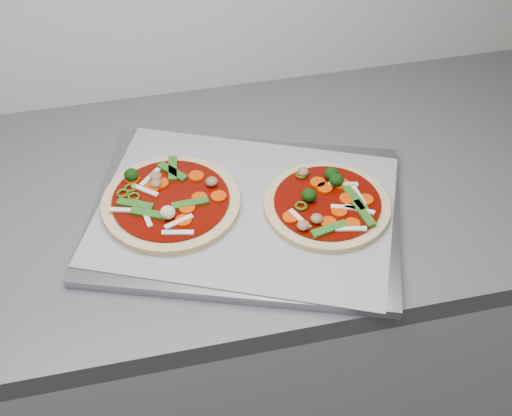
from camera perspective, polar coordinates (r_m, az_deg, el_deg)
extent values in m
cube|color=#B4B4B2|center=(1.56, -15.86, -13.55)|extent=(3.60, 0.60, 0.86)
cube|color=gray|center=(1.14, -0.83, -0.40)|extent=(0.58, 0.50, 0.02)
cube|color=#95959B|center=(1.13, -0.84, -0.08)|extent=(0.56, 0.49, 0.00)
cylinder|color=tan|center=(1.14, -6.80, 0.40)|extent=(0.31, 0.31, 0.01)
cylinder|color=#690B00|center=(1.13, -6.84, 0.69)|extent=(0.26, 0.26, 0.00)
cylinder|color=#EB3200|center=(1.15, -8.34, 1.60)|extent=(0.03, 0.03, 0.00)
cube|color=white|center=(1.17, -8.46, 2.46)|extent=(0.04, 0.04, 0.00)
cube|color=#326A1E|center=(1.13, -9.65, 0.28)|extent=(0.06, 0.04, 0.00)
torus|color=#34500E|center=(1.15, -10.61, 1.17)|extent=(0.02, 0.02, 0.00)
ellipsoid|color=#8C6949|center=(1.15, -3.57, 2.12)|extent=(0.03, 0.03, 0.01)
cube|color=white|center=(1.08, -6.28, -1.97)|extent=(0.05, 0.02, 0.00)
torus|color=#34500E|center=(1.13, -9.51, 0.29)|extent=(0.03, 0.03, 0.00)
cube|color=white|center=(1.15, -8.86, 1.41)|extent=(0.04, 0.04, 0.00)
cube|color=#326A1E|center=(1.18, -6.71, 2.92)|extent=(0.05, 0.05, 0.00)
cube|color=white|center=(1.12, -10.45, -0.17)|extent=(0.05, 0.02, 0.00)
cube|color=#326A1E|center=(1.12, -5.28, 0.37)|extent=(0.06, 0.02, 0.00)
torus|color=#34500E|center=(1.14, -9.75, 0.90)|extent=(0.03, 0.03, 0.00)
cylinder|color=#EB3200|center=(1.13, -3.01, 0.94)|extent=(0.04, 0.04, 0.00)
cylinder|color=#EB3200|center=(1.17, -4.80, 2.57)|extent=(0.03, 0.03, 0.00)
ellipsoid|color=#8C6949|center=(1.15, -8.05, 1.97)|extent=(0.03, 0.03, 0.01)
cube|color=white|center=(1.11, -8.78, -0.65)|extent=(0.02, 0.05, 0.00)
cylinder|color=#EB3200|center=(1.13, -4.54, 0.81)|extent=(0.03, 0.03, 0.00)
cylinder|color=#EB3200|center=(1.17, -9.87, 2.33)|extent=(0.03, 0.03, 0.00)
ellipsoid|color=#133709|center=(1.17, -9.94, 2.64)|extent=(0.03, 0.03, 0.02)
torus|color=#34500E|center=(1.16, -10.02, 1.59)|extent=(0.02, 0.02, 0.00)
cube|color=#326A1E|center=(1.18, -6.68, 3.16)|extent=(0.02, 0.06, 0.00)
cylinder|color=#EB3200|center=(1.11, -5.55, -0.02)|extent=(0.03, 0.03, 0.00)
cube|color=#326A1E|center=(1.11, -8.59, -0.45)|extent=(0.06, 0.04, 0.00)
cube|color=white|center=(1.09, -6.20, -1.10)|extent=(0.05, 0.02, 0.00)
ellipsoid|color=beige|center=(1.10, -7.08, -0.36)|extent=(0.03, 0.03, 0.02)
cylinder|color=#EB3200|center=(1.09, -5.82, -1.00)|extent=(0.03, 0.03, 0.00)
ellipsoid|color=#8C6949|center=(1.17, -8.01, 2.55)|extent=(0.02, 0.02, 0.01)
cylinder|color=#EB3200|center=(1.16, -7.61, 1.99)|extent=(0.03, 0.03, 0.00)
cylinder|color=tan|center=(1.13, 5.70, 0.21)|extent=(0.28, 0.28, 0.01)
cylinder|color=#690B00|center=(1.13, 5.73, 0.48)|extent=(0.24, 0.24, 0.00)
torus|color=#34500E|center=(1.17, 3.64, 2.70)|extent=(0.03, 0.03, 0.00)
cube|color=white|center=(1.14, 8.17, 1.04)|extent=(0.01, 0.05, 0.00)
cube|color=#326A1E|center=(1.08, 5.87, -1.67)|extent=(0.06, 0.03, 0.00)
cylinder|color=#EB3200|center=(1.14, 8.75, 0.65)|extent=(0.04, 0.04, 0.00)
cylinder|color=#EB3200|center=(1.16, 4.96, 2.04)|extent=(0.03, 0.03, 0.00)
cube|color=white|center=(1.09, 3.51, -0.87)|extent=(0.03, 0.05, 0.00)
cube|color=#326A1E|center=(1.11, 8.59, -0.42)|extent=(0.02, 0.06, 0.00)
cylinder|color=#EB3200|center=(1.11, 6.67, -0.27)|extent=(0.03, 0.03, 0.00)
ellipsoid|color=#8C6949|center=(1.09, 4.89, -0.85)|extent=(0.02, 0.02, 0.01)
cube|color=white|center=(1.12, 8.30, -0.11)|extent=(0.04, 0.03, 0.00)
ellipsoid|color=#133709|center=(1.12, 4.27, 1.03)|extent=(0.03, 0.03, 0.02)
cube|color=white|center=(1.09, 7.59, -1.66)|extent=(0.05, 0.02, 0.00)
cylinder|color=#EB3200|center=(1.13, 7.31, 0.74)|extent=(0.03, 0.03, 0.00)
cube|color=#326A1E|center=(1.14, 7.93, 0.78)|extent=(0.03, 0.06, 0.00)
cylinder|color=#EB3200|center=(1.15, 5.51, 1.60)|extent=(0.03, 0.03, 0.00)
ellipsoid|color=#133709|center=(1.16, 6.06, 2.75)|extent=(0.03, 0.03, 0.02)
cylinder|color=#EB3200|center=(1.10, 2.78, -0.74)|extent=(0.03, 0.03, 0.00)
cylinder|color=#EB3200|center=(1.16, 6.87, 1.93)|extent=(0.03, 0.03, 0.00)
torus|color=#34500E|center=(1.11, 3.63, 0.17)|extent=(0.02, 0.02, 0.00)
ellipsoid|color=#8C6949|center=(1.17, 3.78, 2.91)|extent=(0.03, 0.03, 0.01)
ellipsoid|color=#8C6949|center=(1.08, 3.80, -1.39)|extent=(0.03, 0.03, 0.01)
cylinder|color=#EB3200|center=(1.09, 7.70, -1.28)|extent=(0.03, 0.03, 0.00)
cube|color=white|center=(1.16, 6.99, 1.89)|extent=(0.05, 0.02, 0.00)
cube|color=white|center=(1.12, 7.23, 0.04)|extent=(0.05, 0.02, 0.00)
ellipsoid|color=#133709|center=(1.15, 6.45, 2.25)|extent=(0.03, 0.03, 0.02)
cylinder|color=#EB3200|center=(1.09, 5.82, -1.16)|extent=(0.03, 0.03, 0.00)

